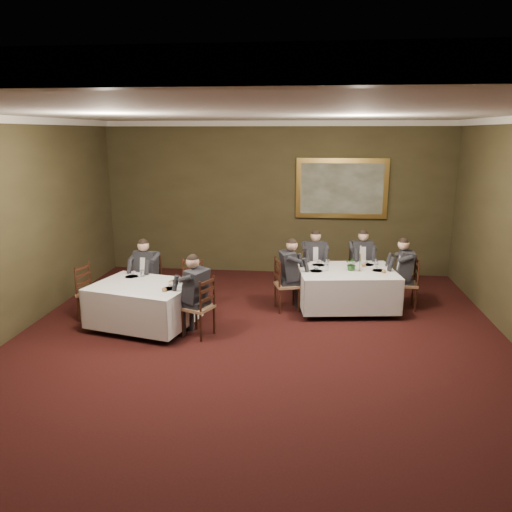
% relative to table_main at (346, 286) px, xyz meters
% --- Properties ---
extents(ground, '(10.00, 10.00, 0.00)m').
position_rel_table_main_xyz_m(ground, '(-1.48, -2.52, -0.45)').
color(ground, black).
rests_on(ground, ground).
extents(ceiling, '(8.00, 10.00, 0.10)m').
position_rel_table_main_xyz_m(ceiling, '(-1.48, -2.52, 3.05)').
color(ceiling, silver).
rests_on(ceiling, back_wall).
extents(back_wall, '(8.00, 0.10, 3.50)m').
position_rel_table_main_xyz_m(back_wall, '(-1.48, 2.48, 1.30)').
color(back_wall, '#38321C').
rests_on(back_wall, ground).
extents(crown_molding, '(8.00, 10.00, 0.12)m').
position_rel_table_main_xyz_m(crown_molding, '(-1.48, -2.52, 2.99)').
color(crown_molding, white).
rests_on(crown_molding, back_wall).
extents(table_main, '(1.94, 1.57, 0.67)m').
position_rel_table_main_xyz_m(table_main, '(0.00, 0.00, 0.00)').
color(table_main, black).
rests_on(table_main, ground).
extents(table_second, '(1.90, 1.62, 0.67)m').
position_rel_table_main_xyz_m(table_second, '(-3.48, -1.28, -0.00)').
color(table_second, black).
rests_on(table_second, ground).
extents(chair_main_backleft, '(0.48, 0.47, 1.00)m').
position_rel_table_main_xyz_m(chair_main_backleft, '(-0.59, 0.84, -0.17)').
color(chair_main_backleft, '#906B49').
rests_on(chair_main_backleft, ground).
extents(diner_main_backleft, '(0.45, 0.52, 1.35)m').
position_rel_table_main_xyz_m(diner_main_backleft, '(-0.59, 0.83, 0.06)').
color(diner_main_backleft, black).
rests_on(diner_main_backleft, chair_main_backleft).
extents(chair_main_backright, '(0.50, 0.48, 1.00)m').
position_rel_table_main_xyz_m(chair_main_backright, '(0.35, 0.97, -0.17)').
color(chair_main_backright, '#906B49').
rests_on(chair_main_backright, ground).
extents(diner_main_backright, '(0.47, 0.53, 1.35)m').
position_rel_table_main_xyz_m(diner_main_backright, '(0.35, 0.95, 0.06)').
color(diner_main_backright, black).
rests_on(diner_main_backright, chair_main_backright).
extents(chair_main_endleft, '(0.53, 0.54, 1.00)m').
position_rel_table_main_xyz_m(chair_main_endleft, '(-1.11, -0.15, -0.17)').
color(chair_main_endleft, '#906B49').
rests_on(chair_main_endleft, ground).
extents(diner_main_endleft, '(0.57, 0.52, 1.35)m').
position_rel_table_main_xyz_m(diner_main_endleft, '(-1.10, -0.15, 0.06)').
color(diner_main_endleft, black).
rests_on(diner_main_endleft, chair_main_endleft).
extents(chair_main_endright, '(0.44, 0.46, 1.00)m').
position_rel_table_main_xyz_m(chair_main_endright, '(1.11, 0.15, -0.17)').
color(chair_main_endright, '#906B49').
rests_on(chair_main_endright, ground).
extents(diner_main_endright, '(0.50, 0.43, 1.35)m').
position_rel_table_main_xyz_m(diner_main_endright, '(1.10, 0.15, 0.06)').
color(diner_main_endright, black).
rests_on(diner_main_endright, chair_main_endright).
extents(chair_sec_backleft, '(0.51, 0.50, 1.00)m').
position_rel_table_main_xyz_m(chair_sec_backleft, '(-3.70, -0.35, -0.17)').
color(chair_sec_backleft, '#906B49').
rests_on(chair_sec_backleft, ground).
extents(diner_sec_backleft, '(0.49, 0.55, 1.35)m').
position_rel_table_main_xyz_m(diner_sec_backleft, '(-3.71, -0.36, 0.06)').
color(diner_sec_backleft, black).
rests_on(diner_sec_backleft, chair_sec_backleft).
extents(chair_sec_backright, '(0.49, 0.47, 1.00)m').
position_rel_table_main_xyz_m(chair_sec_backright, '(-2.85, -0.57, -0.17)').
color(chair_sec_backright, '#906B49').
rests_on(chair_sec_backright, ground).
extents(chair_sec_endright, '(0.56, 0.57, 1.00)m').
position_rel_table_main_xyz_m(chair_sec_endright, '(-2.48, -1.53, -0.17)').
color(chair_sec_endright, '#906B49').
rests_on(chair_sec_endright, ground).
extents(diner_sec_endright, '(0.60, 0.56, 1.35)m').
position_rel_table_main_xyz_m(diner_sec_endright, '(-2.49, -1.53, 0.06)').
color(diner_sec_endright, black).
rests_on(diner_sec_endright, chair_sec_endright).
extents(chair_sec_endleft, '(0.51, 0.52, 1.00)m').
position_rel_table_main_xyz_m(chair_sec_endleft, '(-4.49, -1.02, -0.17)').
color(chair_sec_endleft, '#906B49').
rests_on(chair_sec_endleft, ground).
extents(centerpiece, '(0.30, 0.28, 0.27)m').
position_rel_table_main_xyz_m(centerpiece, '(0.09, -0.02, 0.45)').
color(centerpiece, '#2D5926').
rests_on(centerpiece, table_main).
extents(candlestick, '(0.07, 0.07, 0.49)m').
position_rel_table_main_xyz_m(candlestick, '(0.22, -0.05, 0.50)').
color(candlestick, '#A88C33').
rests_on(candlestick, table_main).
extents(place_setting_table_main, '(0.33, 0.31, 0.14)m').
position_rel_table_main_xyz_m(place_setting_table_main, '(-0.47, 0.33, 0.35)').
color(place_setting_table_main, white).
rests_on(place_setting_table_main, table_main).
extents(place_setting_table_second, '(0.33, 0.31, 0.14)m').
position_rel_table_main_xyz_m(place_setting_table_second, '(-3.77, -0.81, 0.35)').
color(place_setting_table_second, white).
rests_on(place_setting_table_second, table_second).
extents(painting, '(2.06, 0.09, 1.35)m').
position_rel_table_main_xyz_m(painting, '(0.00, 2.41, 1.56)').
color(painting, gold).
rests_on(painting, back_wall).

